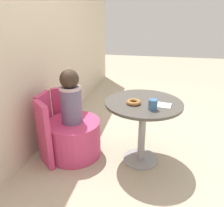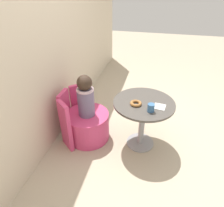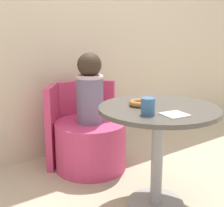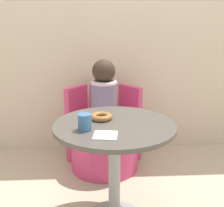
{
  "view_description": "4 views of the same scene",
  "coord_description": "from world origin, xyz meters",
  "px_view_note": "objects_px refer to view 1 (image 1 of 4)",
  "views": [
    {
      "loc": [
        -1.9,
        -0.1,
        1.36
      ],
      "look_at": [
        -0.04,
        0.29,
        0.59
      ],
      "focal_mm": 35.0,
      "sensor_mm": 36.0,
      "label": 1
    },
    {
      "loc": [
        -1.98,
        -0.09,
        1.84
      ],
      "look_at": [
        -0.13,
        0.35,
        0.61
      ],
      "focal_mm": 32.0,
      "sensor_mm": 36.0,
      "label": 2
    },
    {
      "loc": [
        -1.29,
        -1.25,
        1.07
      ],
      "look_at": [
        -0.13,
        0.34,
        0.6
      ],
      "focal_mm": 50.0,
      "sensor_mm": 36.0,
      "label": 3
    },
    {
      "loc": [
        -0.15,
        -1.66,
        1.23
      ],
      "look_at": [
        -0.04,
        0.32,
        0.66
      ],
      "focal_mm": 50.0,
      "sensor_mm": 36.0,
      "label": 4
    }
  ],
  "objects_px": {
    "child_figure": "(71,97)",
    "cup": "(153,105)",
    "donut": "(134,102)",
    "tub_chair": "(74,138)",
    "round_table": "(143,116)"
  },
  "relations": [
    {
      "from": "round_table",
      "to": "child_figure",
      "type": "relative_size",
      "value": 1.33
    },
    {
      "from": "cup",
      "to": "tub_chair",
      "type": "bearing_deg",
      "value": 80.63
    },
    {
      "from": "donut",
      "to": "cup",
      "type": "xyz_separation_m",
      "value": [
        -0.09,
        -0.17,
        0.03
      ]
    },
    {
      "from": "donut",
      "to": "cup",
      "type": "distance_m",
      "value": 0.19
    },
    {
      "from": "tub_chair",
      "to": "child_figure",
      "type": "relative_size",
      "value": 1.04
    },
    {
      "from": "child_figure",
      "to": "donut",
      "type": "relative_size",
      "value": 4.08
    },
    {
      "from": "tub_chair",
      "to": "donut",
      "type": "distance_m",
      "value": 0.76
    },
    {
      "from": "tub_chair",
      "to": "cup",
      "type": "distance_m",
      "value": 0.92
    },
    {
      "from": "child_figure",
      "to": "cup",
      "type": "distance_m",
      "value": 0.78
    },
    {
      "from": "round_table",
      "to": "child_figure",
      "type": "height_order",
      "value": "child_figure"
    },
    {
      "from": "round_table",
      "to": "donut",
      "type": "relative_size",
      "value": 5.44
    },
    {
      "from": "child_figure",
      "to": "cup",
      "type": "height_order",
      "value": "child_figure"
    },
    {
      "from": "child_figure",
      "to": "cup",
      "type": "bearing_deg",
      "value": -99.37
    },
    {
      "from": "donut",
      "to": "cup",
      "type": "relative_size",
      "value": 1.45
    },
    {
      "from": "tub_chair",
      "to": "donut",
      "type": "relative_size",
      "value": 4.24
    }
  ]
}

